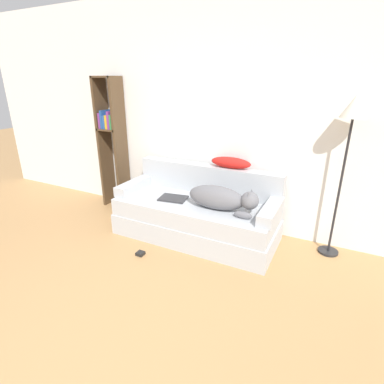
{
  "coord_description": "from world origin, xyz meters",
  "views": [
    {
      "loc": [
        1.34,
        -0.68,
        1.76
      ],
      "look_at": [
        -0.05,
        2.05,
        0.59
      ],
      "focal_mm": 28.0,
      "sensor_mm": 36.0,
      "label": 1
    }
  ],
  "objects_px": {
    "dog": "(222,198)",
    "power_adapter": "(140,253)",
    "laptop": "(173,198)",
    "throw_pillow": "(231,163)",
    "couch": "(196,219)",
    "bookshelf": "(112,137)",
    "floor_lamp": "(352,124)"
  },
  "relations": [
    {
      "from": "couch",
      "to": "floor_lamp",
      "type": "height_order",
      "value": "floor_lamp"
    },
    {
      "from": "couch",
      "to": "floor_lamp",
      "type": "relative_size",
      "value": 1.14
    },
    {
      "from": "couch",
      "to": "floor_lamp",
      "type": "distance_m",
      "value": 1.87
    },
    {
      "from": "bookshelf",
      "to": "floor_lamp",
      "type": "bearing_deg",
      "value": -0.34
    },
    {
      "from": "laptop",
      "to": "couch",
      "type": "bearing_deg",
      "value": 1.2
    },
    {
      "from": "dog",
      "to": "bookshelf",
      "type": "height_order",
      "value": "bookshelf"
    },
    {
      "from": "couch",
      "to": "throw_pillow",
      "type": "distance_m",
      "value": 0.78
    },
    {
      "from": "dog",
      "to": "throw_pillow",
      "type": "bearing_deg",
      "value": 98.94
    },
    {
      "from": "throw_pillow",
      "to": "bookshelf",
      "type": "height_order",
      "value": "bookshelf"
    },
    {
      "from": "floor_lamp",
      "to": "throw_pillow",
      "type": "bearing_deg",
      "value": 178.51
    },
    {
      "from": "throw_pillow",
      "to": "laptop",
      "type": "bearing_deg",
      "value": -143.45
    },
    {
      "from": "floor_lamp",
      "to": "bookshelf",
      "type": "bearing_deg",
      "value": 179.66
    },
    {
      "from": "laptop",
      "to": "power_adapter",
      "type": "bearing_deg",
      "value": -105.56
    },
    {
      "from": "laptop",
      "to": "floor_lamp",
      "type": "bearing_deg",
      "value": 3.43
    },
    {
      "from": "throw_pillow",
      "to": "bookshelf",
      "type": "relative_size",
      "value": 0.27
    },
    {
      "from": "couch",
      "to": "dog",
      "type": "relative_size",
      "value": 2.41
    },
    {
      "from": "throw_pillow",
      "to": "power_adapter",
      "type": "distance_m",
      "value": 1.43
    },
    {
      "from": "bookshelf",
      "to": "power_adapter",
      "type": "relative_size",
      "value": 22.84
    },
    {
      "from": "dog",
      "to": "power_adapter",
      "type": "relative_size",
      "value": 9.85
    },
    {
      "from": "dog",
      "to": "laptop",
      "type": "bearing_deg",
      "value": 177.33
    },
    {
      "from": "bookshelf",
      "to": "power_adapter",
      "type": "distance_m",
      "value": 1.79
    },
    {
      "from": "dog",
      "to": "throw_pillow",
      "type": "height_order",
      "value": "throw_pillow"
    },
    {
      "from": "couch",
      "to": "power_adapter",
      "type": "bearing_deg",
      "value": -117.98
    },
    {
      "from": "laptop",
      "to": "bookshelf",
      "type": "distance_m",
      "value": 1.38
    },
    {
      "from": "bookshelf",
      "to": "floor_lamp",
      "type": "xyz_separation_m",
      "value": [
        2.91,
        -0.02,
        0.37
      ]
    },
    {
      "from": "dog",
      "to": "laptop",
      "type": "relative_size",
      "value": 2.24
    },
    {
      "from": "laptop",
      "to": "throw_pillow",
      "type": "height_order",
      "value": "throw_pillow"
    },
    {
      "from": "couch",
      "to": "laptop",
      "type": "height_order",
      "value": "laptop"
    },
    {
      "from": "laptop",
      "to": "power_adapter",
      "type": "distance_m",
      "value": 0.74
    },
    {
      "from": "throw_pillow",
      "to": "floor_lamp",
      "type": "bearing_deg",
      "value": -1.49
    },
    {
      "from": "dog",
      "to": "bookshelf",
      "type": "relative_size",
      "value": 0.43
    },
    {
      "from": "couch",
      "to": "bookshelf",
      "type": "xyz_separation_m",
      "value": [
        -1.47,
        0.34,
        0.78
      ]
    }
  ]
}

